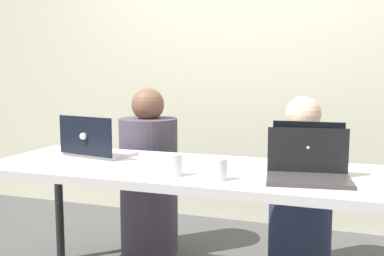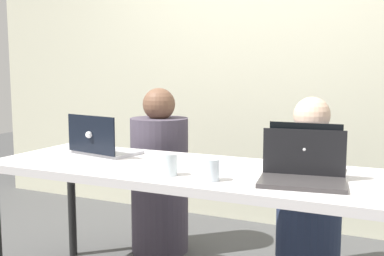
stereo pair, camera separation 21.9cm
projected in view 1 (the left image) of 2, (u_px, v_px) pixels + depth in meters
name	position (u px, v px, depth m)	size (l,w,h in m)	color
back_wall	(250.00, 68.00, 3.45)	(5.18, 0.10, 2.41)	beige
desk	(187.00, 179.00, 2.15)	(1.99, 0.69, 0.72)	silver
person_on_left	(149.00, 180.00, 2.90)	(0.38, 0.38, 1.07)	#494150
person_on_right	(301.00, 196.00, 2.60)	(0.41, 0.41, 1.04)	#273351
laptop_back_right	(308.00, 160.00, 2.05)	(0.31, 0.28, 0.24)	silver
laptop_front_right	(308.00, 169.00, 1.88)	(0.37, 0.27, 0.21)	#3A3637
laptop_back_left	(95.00, 147.00, 2.42)	(0.40, 0.30, 0.22)	#B5B4BC
water_glass_right	(219.00, 171.00, 1.88)	(0.07, 0.07, 0.09)	silver
water_glass_center	(175.00, 166.00, 1.96)	(0.07, 0.07, 0.10)	silver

